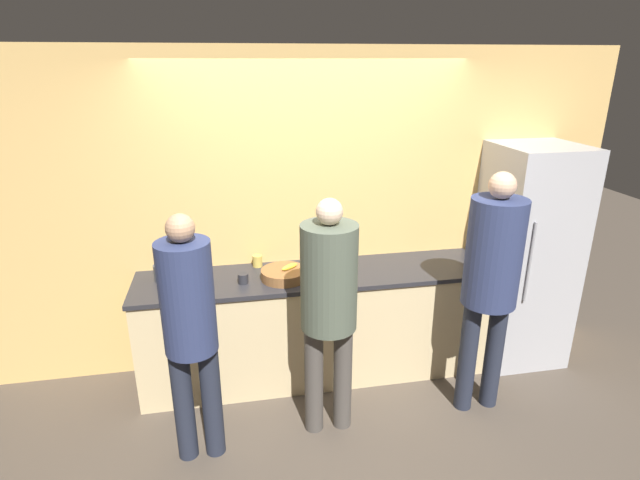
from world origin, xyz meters
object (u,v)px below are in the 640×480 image
object	(u,v)px
person_center	(329,298)
bottle_dark	(341,261)
person_right	(491,272)
person_left	(190,324)
fruit_bowl	(284,274)
bottle_red	(180,281)
refrigerator	(526,256)
cup_black	(243,278)
cup_yellow	(257,261)
utensil_crock	(161,272)

from	to	relation	value
person_center	bottle_dark	xyz separation A→B (m)	(0.26, 0.73, -0.06)
bottle_dark	person_right	bearing A→B (deg)	-38.40
bottle_dark	person_left	bearing A→B (deg)	-143.87
fruit_bowl	bottle_red	distance (m)	0.77
person_left	refrigerator	bearing A→B (deg)	15.30
cup_black	cup_yellow	bearing A→B (deg)	66.86
person_left	bottle_red	xyz separation A→B (m)	(-0.11, 0.66, -0.00)
bottle_dark	cup_black	xyz separation A→B (m)	(-0.79, -0.14, -0.02)
person_left	person_center	world-z (taller)	person_center
refrigerator	fruit_bowl	size ratio (longest dim) A/B	5.31
person_left	bottle_dark	xyz separation A→B (m)	(1.14, 0.83, -0.02)
refrigerator	bottle_red	size ratio (longest dim) A/B	10.11
person_center	bottle_red	xyz separation A→B (m)	(-0.99, 0.56, -0.05)
refrigerator	person_right	xyz separation A→B (m)	(-0.68, -0.62, 0.17)
person_center	cup_yellow	world-z (taller)	person_center
person_center	cup_black	world-z (taller)	person_center
bottle_red	fruit_bowl	bearing A→B (deg)	4.01
fruit_bowl	bottle_dark	bearing A→B (deg)	14.31
cup_black	refrigerator	bearing A→B (deg)	1.29
bottle_red	cup_black	world-z (taller)	bottle_red
person_left	cup_yellow	xyz separation A→B (m)	(0.48, 0.99, -0.03)
person_right	utensil_crock	world-z (taller)	person_right
bottle_red	bottle_dark	world-z (taller)	bottle_red
refrigerator	person_left	bearing A→B (deg)	-164.70
cup_yellow	cup_black	bearing A→B (deg)	-113.14
fruit_bowl	person_center	bearing A→B (deg)	-70.06
bottle_red	cup_yellow	bearing A→B (deg)	29.81
person_right	bottle_red	bearing A→B (deg)	165.96
person_right	fruit_bowl	distance (m)	1.51
person_center	bottle_dark	bearing A→B (deg)	70.71
utensil_crock	bottle_red	size ratio (longest dim) A/B	1.45
fruit_bowl	bottle_red	bearing A→B (deg)	-175.99
utensil_crock	fruit_bowl	bearing A→B (deg)	-9.20
person_left	cup_black	bearing A→B (deg)	63.08
bottle_red	refrigerator	bearing A→B (deg)	1.76
utensil_crock	cup_yellow	distance (m)	0.75
fruit_bowl	bottle_dark	xyz separation A→B (m)	(0.48, 0.12, 0.02)
bottle_red	cup_black	bearing A→B (deg)	4.23
bottle_dark	refrigerator	bearing A→B (deg)	-3.23
cup_black	utensil_crock	bearing A→B (deg)	164.42
person_left	cup_black	xyz separation A→B (m)	(0.35, 0.69, -0.04)
person_right	cup_yellow	world-z (taller)	person_right
person_left	person_right	world-z (taller)	person_right
person_right	utensil_crock	bearing A→B (deg)	162.14
person_left	bottle_red	bearing A→B (deg)	99.20
person_center	cup_yellow	xyz separation A→B (m)	(-0.40, 0.89, -0.07)
person_left	person_right	bearing A→B (deg)	3.36
bottle_red	bottle_dark	xyz separation A→B (m)	(1.25, 0.18, -0.01)
person_center	person_right	xyz separation A→B (m)	(1.16, 0.02, 0.08)
bottle_red	person_left	bearing A→B (deg)	-80.80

